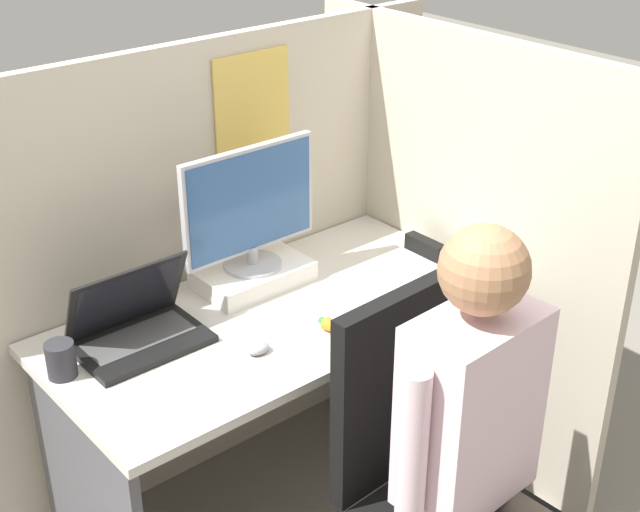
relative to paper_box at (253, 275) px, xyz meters
The scene contains 12 objects.
cubicle_panel_back 0.19m from the paper_box, 107.40° to the left, with size 1.88×0.05×1.51m.
cubicle_panel_right 0.71m from the paper_box, 21.50° to the right, with size 0.04×1.33×1.51m.
desk 0.30m from the paper_box, 106.77° to the right, with size 1.38×0.69×0.76m.
paper_box is the anchor object (origin of this frame).
monitor 0.24m from the paper_box, 90.00° to the left, with size 0.48×0.19×0.39m.
laptop 0.46m from the paper_box, behind, with size 0.36×0.24×0.24m.
mouse 0.40m from the paper_box, 124.02° to the right, with size 0.07×0.05×0.03m.
stapler 0.61m from the paper_box, 20.16° to the right, with size 0.04×0.16×0.05m.
carrot_toy 0.41m from the paper_box, 90.07° to the right, with size 0.04×0.13×0.04m.
office_chair 0.89m from the paper_box, 93.15° to the right, with size 0.52×0.56×1.04m.
person 1.01m from the paper_box, 93.04° to the right, with size 0.48×0.43×1.32m.
pen_cup 0.70m from the paper_box, behind, with size 0.08×0.08×0.10m.
Camera 1 is at (-1.38, -1.51, 2.14)m, focal length 50.00 mm.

